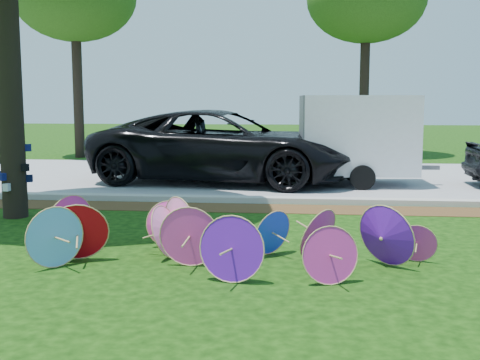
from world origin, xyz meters
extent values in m
plane|color=black|center=(0.00, 0.00, 0.00)|extent=(90.00, 90.00, 0.00)
cube|color=#472D16|center=(0.00, 4.50, 0.01)|extent=(90.00, 1.00, 0.01)
cube|color=#B7B5AD|center=(0.00, 5.20, 0.06)|extent=(90.00, 0.30, 0.12)
cube|color=gray|center=(0.00, 9.35, 0.01)|extent=(90.00, 8.00, 0.01)
cylinder|color=black|center=(-3.74, 3.22, 2.82)|extent=(0.44, 0.44, 5.64)
cone|color=#C0050F|center=(-1.51, 0.42, 0.41)|extent=(0.89, 0.60, 0.82)
cone|color=pink|center=(-0.27, 0.91, 0.40)|extent=(0.69, 0.72, 0.81)
cone|color=blue|center=(1.02, 0.98, 0.33)|extent=(0.62, 0.64, 0.66)
cone|color=#D02B90|center=(-1.86, 1.15, 0.38)|extent=(0.56, 0.74, 0.77)
cone|color=#6014B7|center=(0.65, -0.28, 0.40)|extent=(0.82, 0.34, 0.81)
cone|color=#D02B90|center=(1.71, 0.75, 0.37)|extent=(0.72, 0.81, 0.74)
cone|color=#EE379E|center=(2.96, 0.80, 0.26)|extent=(0.56, 0.31, 0.53)
cone|color=#D02B90|center=(1.76, -0.24, 0.35)|extent=(0.72, 0.40, 0.70)
cone|color=#EE379E|center=(0.03, 0.32, 0.40)|extent=(0.80, 0.20, 0.80)
cone|color=pink|center=(-0.33, 0.72, 0.37)|extent=(0.49, 0.80, 0.74)
cone|color=#EE379E|center=(-0.45, 1.28, 0.34)|extent=(0.70, 0.48, 0.68)
cone|color=#6014B7|center=(2.49, 0.49, 0.42)|extent=(0.82, 0.78, 0.84)
cone|color=#65A6EE|center=(-1.71, 0.10, 0.40)|extent=(0.62, 0.67, 0.79)
imported|color=black|center=(-0.56, 8.19, 0.93)|extent=(7.04, 3.94, 1.86)
cube|color=silver|center=(2.84, 8.04, 1.26)|extent=(2.85, 1.89, 2.53)
cylinder|color=black|center=(-6.71, 14.39, 2.50)|extent=(0.36, 0.36, 5.00)
cylinder|color=black|center=(3.78, 16.05, 2.50)|extent=(0.36, 0.36, 5.00)
camera|label=1|loc=(1.42, -7.12, 2.13)|focal=45.00mm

